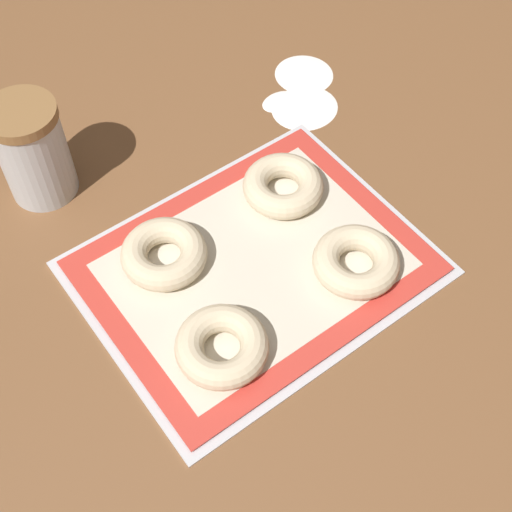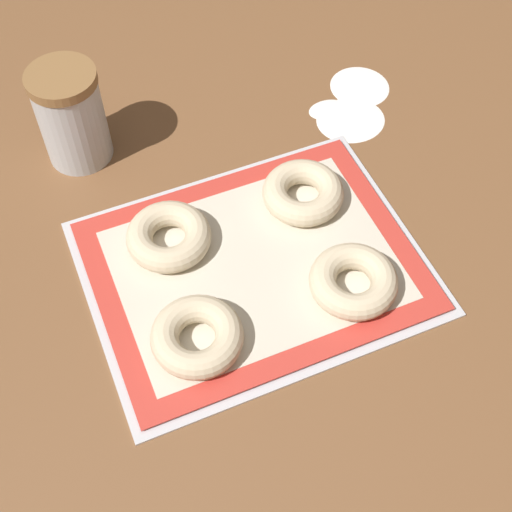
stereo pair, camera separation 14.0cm
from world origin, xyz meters
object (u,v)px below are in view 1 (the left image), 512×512
(baking_tray, at_px, (256,267))
(bagel_back_right, at_px, (283,186))
(flour_canister, at_px, (33,151))
(bagel_front_left, at_px, (222,346))
(bagel_back_left, at_px, (164,254))
(bagel_front_right, at_px, (356,262))

(baking_tray, bearing_deg, bagel_back_right, 35.88)
(baking_tray, height_order, flour_canister, flour_canister)
(bagel_front_left, height_order, bagel_back_right, same)
(flour_canister, bearing_deg, baking_tray, -61.63)
(flour_canister, bearing_deg, bagel_back_right, -40.18)
(baking_tray, relative_size, bagel_back_right, 3.85)
(bagel_back_left, height_order, bagel_back_right, same)
(baking_tray, height_order, bagel_front_left, bagel_front_left)
(bagel_back_left, distance_m, bagel_back_right, 0.21)
(bagel_back_right, bearing_deg, baking_tray, -144.12)
(bagel_front_left, relative_size, flour_canister, 0.76)
(bagel_front_right, bearing_deg, bagel_back_right, 88.64)
(bagel_front_left, relative_size, bagel_front_right, 1.00)
(bagel_front_left, bearing_deg, bagel_back_right, 36.05)
(bagel_back_right, relative_size, flour_canister, 0.76)
(bagel_back_left, relative_size, flour_canister, 0.76)
(bagel_front_right, xyz_separation_m, bagel_back_left, (-0.21, 0.17, 0.00))
(bagel_back_left, bearing_deg, flour_canister, 106.45)
(flour_canister, bearing_deg, bagel_front_left, -82.80)
(bagel_front_right, distance_m, bagel_back_right, 0.17)
(baking_tray, distance_m, flour_canister, 0.37)
(baking_tray, relative_size, bagel_back_left, 3.85)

